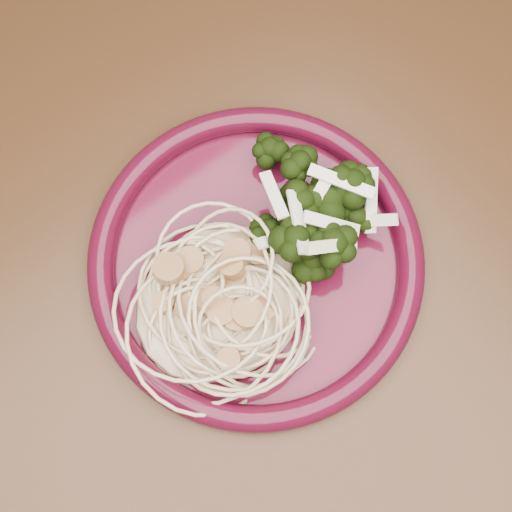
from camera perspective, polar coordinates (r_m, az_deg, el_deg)
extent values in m
plane|color=brown|center=(1.25, -1.75, -11.71)|extent=(3.50, 3.50, 0.00)
cube|color=#472814|center=(0.52, -4.10, -4.88)|extent=(1.20, 0.80, 0.04)
cylinder|color=#4E0C21|center=(0.51, 0.00, -0.56)|extent=(0.28, 0.28, 0.01)
torus|color=#4E0A1F|center=(0.50, 0.00, -0.31)|extent=(0.28, 0.28, 0.02)
ellipsoid|color=beige|center=(0.49, -3.00, -3.50)|extent=(0.14, 0.13, 0.03)
ellipsoid|color=black|center=(0.50, 3.58, 4.33)|extent=(0.10, 0.14, 0.04)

